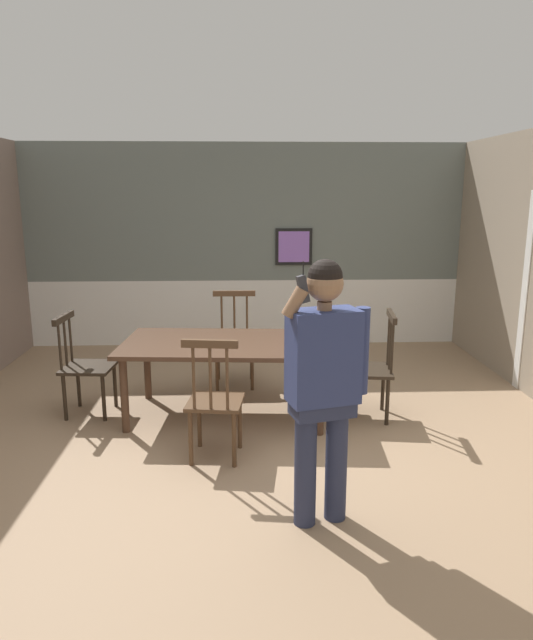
# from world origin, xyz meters

# --- Properties ---
(ground_plane) EXTENTS (7.74, 7.74, 0.00)m
(ground_plane) POSITION_xyz_m (0.00, 0.00, 0.00)
(ground_plane) COLOR #9E7F60
(room_back_partition) EXTENTS (5.98, 0.17, 2.72)m
(room_back_partition) POSITION_xyz_m (0.00, 3.52, 1.31)
(room_back_partition) COLOR slate
(room_back_partition) RESTS_ON ground_plane
(dining_table) EXTENTS (1.98, 1.19, 0.72)m
(dining_table) POSITION_xyz_m (-0.19, 0.86, 0.65)
(dining_table) COLOR #4C3323
(dining_table) RESTS_ON ground_plane
(chair_near_window) EXTENTS (0.49, 0.49, 0.97)m
(chair_near_window) POSITION_xyz_m (-1.54, 0.96, 0.48)
(chair_near_window) COLOR #2D2319
(chair_near_window) RESTS_ON ground_plane
(chair_by_doorway) EXTENTS (0.52, 0.52, 1.01)m
(chair_by_doorway) POSITION_xyz_m (1.15, 0.76, 0.49)
(chair_by_doorway) COLOR #2D2319
(chair_by_doorway) RESTS_ON ground_plane
(chair_at_table_head) EXTENTS (0.47, 0.47, 1.02)m
(chair_at_table_head) POSITION_xyz_m (-0.26, -0.05, 0.49)
(chair_at_table_head) COLOR #513823
(chair_at_table_head) RESTS_ON ground_plane
(chair_opposite_corner) EXTENTS (0.47, 0.47, 1.01)m
(chair_opposite_corner) POSITION_xyz_m (-0.13, 1.78, 0.48)
(chair_opposite_corner) COLOR #513823
(chair_opposite_corner) RESTS_ON ground_plane
(person_figure) EXTENTS (0.56, 0.34, 1.70)m
(person_figure) POSITION_xyz_m (0.46, -0.96, 0.98)
(person_figure) COLOR #282E49
(person_figure) RESTS_ON ground_plane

